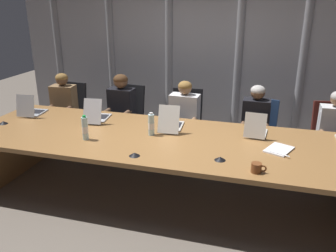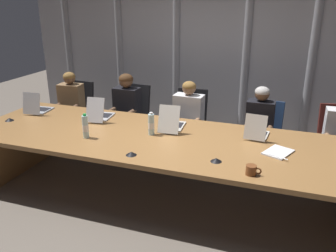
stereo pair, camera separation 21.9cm
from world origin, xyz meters
name	(u,v)px [view 1 (the left image)]	position (x,y,z in m)	size (l,w,h in m)	color
ground_plane	(164,196)	(0.00, 0.00, 0.00)	(12.59, 12.59, 0.00)	#6B6056
conference_table	(164,149)	(0.00, 0.00, 0.61)	(4.56, 1.43, 0.75)	olive
curtain_backdrop	(202,57)	(0.00, 2.14, 1.32)	(6.30, 0.17, 2.64)	#9999A0
laptop_left_end	(32,110)	(-1.93, 0.31, 0.80)	(0.28, 0.39, 0.30)	#A8ADB7
laptop_left_mid	(97,116)	(-0.99, 0.34, 0.81)	(0.28, 0.46, 0.31)	#BCBCC1
laptop_center	(171,124)	(0.00, 0.30, 0.81)	(0.28, 0.48, 0.32)	beige
laptop_right_mid	(256,130)	(0.97, 0.36, 0.80)	(0.26, 0.37, 0.29)	beige
office_chair_left_end	(70,121)	(-1.92, 1.17, 0.36)	(0.60, 0.60, 0.96)	black
office_chair_left_mid	(127,127)	(-0.94, 1.17, 0.37)	(0.60, 0.60, 0.98)	black
office_chair_center	(185,133)	(-0.03, 1.18, 0.37)	(0.60, 0.60, 0.98)	black
office_chair_right_mid	(257,141)	(0.99, 1.17, 0.35)	(0.60, 0.61, 0.91)	navy
office_chair_right_end	(329,148)	(1.91, 1.17, 0.35)	(0.60, 0.61, 0.94)	#511E19
person_left_end	(62,107)	(-1.93, 1.01, 0.65)	(0.41, 0.57, 1.15)	olive
person_left_mid	(119,110)	(-0.98, 1.02, 0.68)	(0.39, 0.56, 1.19)	black
person_center	(183,117)	(-0.03, 1.01, 0.66)	(0.43, 0.56, 1.15)	silver
person_right_mid	(255,124)	(0.94, 1.01, 0.65)	(0.37, 0.55, 1.15)	black
person_right_end	(335,131)	(1.92, 1.01, 0.65)	(0.39, 0.55, 1.14)	silver
water_bottle_primary	(151,125)	(-0.16, 0.05, 0.87)	(0.07, 0.07, 0.27)	silver
water_bottle_secondary	(85,129)	(-0.82, -0.28, 0.87)	(0.07, 0.07, 0.28)	silver
coffee_mug_near	(257,168)	(1.02, -0.56, 0.79)	(0.14, 0.09, 0.09)	brown
conference_mic_left_side	(134,154)	(-0.15, -0.53, 0.76)	(0.11, 0.11, 0.04)	black
conference_mic_middle	(220,159)	(0.68, -0.40, 0.76)	(0.11, 0.11, 0.04)	black
conference_mic_right_side	(3,122)	(-2.05, -0.10, 0.76)	(0.11, 0.11, 0.04)	black
spiral_notepad	(279,150)	(1.23, -0.01, 0.75)	(0.32, 0.37, 0.03)	silver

